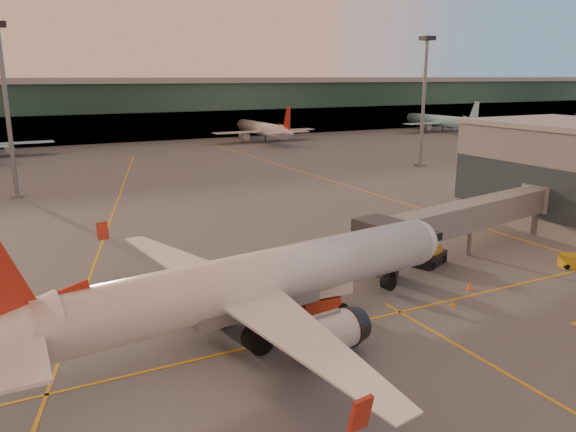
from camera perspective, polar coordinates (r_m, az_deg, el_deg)
name	(u,v)px	position (r m, az deg, el deg)	size (l,w,h in m)	color
ground	(387,353)	(39.22, 10.03, -13.57)	(600.00, 600.00, 0.00)	#4C4F54
taxi_markings	(132,219)	(75.44, -15.55, -0.31)	(100.12, 173.00, 0.01)	orange
terminal	(81,110)	(170.78, -20.26, 10.08)	(400.00, 20.00, 17.60)	#19382D
gate_building	(573,173)	(78.86, 27.00, 3.94)	(18.40, 22.40, 12.60)	slate
mast_west_near	(6,98)	(93.43, -26.75, 10.63)	(2.40, 2.40, 25.60)	slate
mast_east_near	(424,92)	(117.71, 13.66, 12.11)	(2.40, 2.40, 25.60)	slate
distant_aircraft_row	(4,156)	(146.48, -26.92, 5.45)	(290.00, 34.00, 13.00)	#97E1FC
main_airplane	(249,284)	(39.86, -4.01, -6.95)	(38.51, 34.85, 11.63)	silver
jet_bridge	(479,215)	(61.44, 18.80, 0.10)	(30.82, 8.78, 5.79)	slate
catering_truck	(314,283)	(43.64, 2.68, -6.85)	(5.72, 2.76, 4.37)	#AD3118
gpu_cart	(572,261)	(61.02, 26.87, -4.10)	(2.49, 1.91, 1.29)	#BF9517
pushback_tug	(430,257)	(56.97, 14.22, -4.02)	(4.31, 3.41, 1.96)	black
cone_nose	(470,286)	(51.59, 17.98, -6.78)	(0.49, 0.49, 0.63)	#FF660D
cone_wing_left	(174,258)	(57.44, -11.49, -4.25)	(0.47, 0.47, 0.60)	#FF660D
cone_fwd	(453,303)	(47.60, 16.42, -8.51)	(0.41, 0.41, 0.52)	#FF660D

